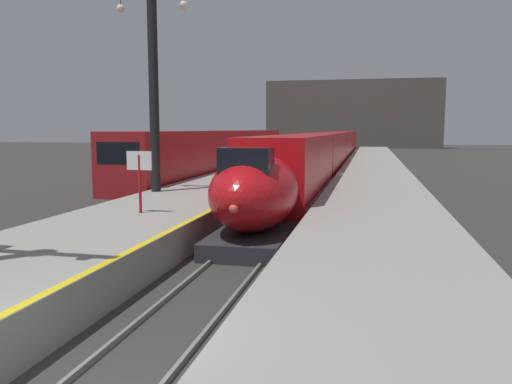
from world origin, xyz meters
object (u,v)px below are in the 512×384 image
(highspeed_train_main, at_px, (331,149))
(passenger_near_edge, at_px, (227,167))
(station_column_mid, at_px, (153,69))
(departure_info_board, at_px, (140,169))
(regional_train_adjacent, at_px, (223,151))
(rolling_suitcase, at_px, (229,179))

(highspeed_train_main, xyz_separation_m, passenger_near_edge, (-3.30, -25.43, 0.06))
(station_column_mid, xyz_separation_m, departure_info_board, (1.97, -5.82, -4.03))
(departure_info_board, bearing_deg, passenger_near_edge, 85.81)
(highspeed_train_main, distance_m, departure_info_board, 34.35)
(station_column_mid, relative_size, passenger_near_edge, 5.45)
(highspeed_train_main, bearing_deg, regional_train_adjacent, -130.41)
(rolling_suitcase, bearing_deg, passenger_near_edge, -89.46)
(regional_train_adjacent, distance_m, passenger_near_edge, 16.63)
(departure_info_board, bearing_deg, rolling_suitcase, 86.03)
(regional_train_adjacent, height_order, rolling_suitcase, regional_train_adjacent)
(passenger_near_edge, bearing_deg, rolling_suitcase, 90.54)
(highspeed_train_main, height_order, departure_info_board, highspeed_train_main)
(station_column_mid, relative_size, departure_info_board, 4.34)
(regional_train_adjacent, distance_m, rolling_suitcase, 16.24)
(regional_train_adjacent, relative_size, station_column_mid, 3.98)
(regional_train_adjacent, height_order, departure_info_board, regional_train_adjacent)
(highspeed_train_main, relative_size, regional_train_adjacent, 2.03)
(regional_train_adjacent, xyz_separation_m, passenger_near_edge, (4.80, -15.92, -0.09))
(station_column_mid, xyz_separation_m, rolling_suitcase, (2.60, 3.29, -5.23))
(regional_train_adjacent, relative_size, rolling_suitcase, 37.27)
(regional_train_adjacent, bearing_deg, highspeed_train_main, 49.59)
(regional_train_adjacent, xyz_separation_m, station_column_mid, (2.20, -18.79, 4.46))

